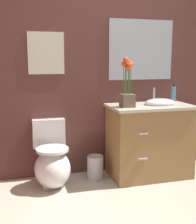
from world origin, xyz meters
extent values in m
cube|color=brown|center=(0.20, 1.59, 1.25)|extent=(4.58, 0.05, 2.50)
ellipsoid|color=white|center=(-0.73, 1.25, 0.20)|extent=(0.38, 0.48, 0.40)
cube|color=white|center=(-0.73, 1.30, 0.09)|extent=(0.22, 0.26, 0.18)
cube|color=white|center=(-0.73, 1.53, 0.52)|extent=(0.36, 0.13, 0.32)
cylinder|color=white|center=(-0.73, 1.23, 0.42)|extent=(0.34, 0.34, 0.03)
cylinder|color=#B7B7BC|center=(-0.73, 1.53, 0.68)|extent=(0.04, 0.04, 0.02)
cube|color=#9E7242|center=(0.39, 1.27, 0.40)|extent=(0.90, 0.52, 0.80)
cube|color=beige|center=(0.39, 1.27, 0.82)|extent=(0.94, 0.56, 0.03)
ellipsoid|color=white|center=(0.51, 1.27, 0.85)|extent=(0.36, 0.26, 0.10)
cylinder|color=#B7B7BC|center=(0.51, 1.43, 0.92)|extent=(0.02, 0.02, 0.18)
cube|color=#B7B7BC|center=(0.19, 1.00, 0.58)|extent=(0.10, 0.02, 0.02)
cube|color=#B7B7BC|center=(0.19, 1.00, 0.30)|extent=(0.10, 0.02, 0.02)
cube|color=brown|center=(0.09, 1.21, 0.90)|extent=(0.14, 0.14, 0.14)
cylinder|color=#386B2D|center=(0.13, 1.21, 1.13)|extent=(0.01, 0.01, 0.32)
sphere|color=#EA4C23|center=(0.13, 1.21, 1.29)|extent=(0.06, 0.06, 0.06)
cylinder|color=#386B2D|center=(0.11, 1.24, 1.14)|extent=(0.01, 0.01, 0.34)
sphere|color=#EA4C23|center=(0.11, 1.24, 1.31)|extent=(0.06, 0.06, 0.06)
cylinder|color=#386B2D|center=(0.08, 1.23, 1.13)|extent=(0.01, 0.01, 0.32)
sphere|color=red|center=(0.08, 1.23, 1.29)|extent=(0.06, 0.06, 0.06)
cylinder|color=#386B2D|center=(0.05, 1.23, 1.13)|extent=(0.01, 0.01, 0.32)
sphere|color=#EA4C23|center=(0.05, 1.23, 1.29)|extent=(0.06, 0.06, 0.06)
cylinder|color=#386B2D|center=(0.06, 1.20, 1.15)|extent=(0.01, 0.01, 0.36)
sphere|color=#EA4C23|center=(0.06, 1.20, 1.34)|extent=(0.06, 0.06, 0.06)
cylinder|color=#386B2D|center=(0.09, 1.19, 1.11)|extent=(0.01, 0.01, 0.27)
sphere|color=#EA4C23|center=(0.09, 1.19, 1.24)|extent=(0.06, 0.06, 0.06)
cylinder|color=#386B2D|center=(0.10, 1.18, 1.13)|extent=(0.01, 0.01, 0.31)
sphere|color=#EA4C23|center=(0.10, 1.18, 1.28)|extent=(0.06, 0.06, 0.06)
cylinder|color=teal|center=(0.72, 1.35, 0.93)|extent=(0.05, 0.05, 0.20)
cylinder|color=black|center=(0.72, 1.35, 1.04)|extent=(0.03, 0.03, 0.02)
cylinder|color=#B7B7BC|center=(-0.24, 1.32, 0.13)|extent=(0.18, 0.18, 0.26)
torus|color=#B7B7BC|center=(-0.24, 1.32, 0.27)|extent=(0.18, 0.18, 0.01)
cube|color=silver|center=(-0.73, 1.56, 1.41)|extent=(0.39, 0.01, 0.45)
cube|color=#B2BCC6|center=(0.39, 1.56, 1.45)|extent=(0.80, 0.01, 0.70)
camera|label=1|loc=(-1.07, -1.77, 1.33)|focal=47.76mm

